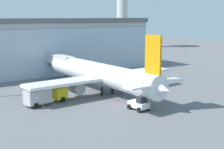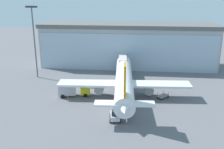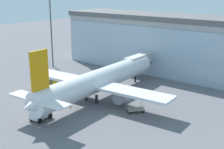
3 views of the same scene
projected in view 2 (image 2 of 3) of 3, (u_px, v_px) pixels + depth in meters
name	position (u px, v px, depth m)	size (l,w,h in m)	color
ground	(117.00, 111.00, 53.96)	(240.00, 240.00, 0.00)	slate
terminal_building	(128.00, 45.00, 84.91)	(56.15, 14.04, 13.77)	#A3A3A3
jet_bridge	(123.00, 59.00, 78.12)	(3.47, 14.75, 5.65)	beige
apron_light_mast	(34.00, 37.00, 71.41)	(3.20, 0.40, 19.84)	#59595E
airplane	(124.00, 81.00, 61.10)	(30.60, 35.23, 11.49)	silver
catering_truck	(73.00, 90.00, 61.25)	(7.61, 3.85, 2.65)	yellow
baggage_cart	(163.00, 96.00, 60.43)	(3.03, 3.17, 1.50)	#9E998C
pushback_tug	(115.00, 116.00, 49.91)	(2.49, 3.39, 2.30)	silver
safety_cone_nose	(118.00, 105.00, 56.25)	(0.36, 0.36, 0.55)	orange
safety_cone_wingtip	(68.00, 97.00, 60.34)	(0.36, 0.36, 0.55)	orange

